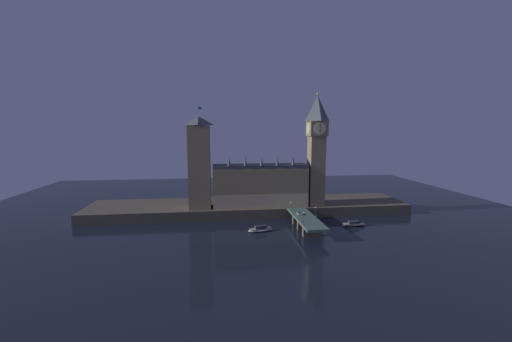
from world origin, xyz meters
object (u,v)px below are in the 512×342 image
pedestrian_mid_walk (316,217)px  street_lamp_mid (316,211)px  car_northbound_lead (299,214)px  pedestrian_near_rail (302,222)px  clock_tower (317,147)px  street_lamp_far (291,205)px  boat_downstream (354,224)px  boat_upstream (261,229)px  victoria_tower (199,163)px  street_lamp_near (304,217)px

pedestrian_mid_walk → street_lamp_mid: street_lamp_mid is taller
car_northbound_lead → pedestrian_near_rail: (-2.63, -16.62, 0.16)m
pedestrian_mid_walk → clock_tower: bearing=73.3°
pedestrian_mid_walk → street_lamp_mid: 3.84m
street_lamp_far → boat_downstream: size_ratio=0.40×
car_northbound_lead → boat_upstream: bearing=-165.3°
clock_tower → victoria_tower: size_ratio=1.15×
victoria_tower → street_lamp_mid: 80.07m
street_lamp_far → boat_downstream: street_lamp_far is taller
victoria_tower → car_northbound_lead: 71.77m
pedestrian_mid_walk → street_lamp_far: street_lamp_far is taller
car_northbound_lead → pedestrian_near_rail: pedestrian_near_rail is taller
pedestrian_near_rail → pedestrian_mid_walk: (10.53, 8.13, 0.06)m
pedestrian_near_rail → pedestrian_mid_walk: 13.31m
pedestrian_near_rail → street_lamp_far: street_lamp_far is taller
victoria_tower → pedestrian_near_rail: (57.21, -43.91, -28.55)m
street_lamp_near → boat_downstream: bearing=25.5°
car_northbound_lead → pedestrian_mid_walk: bearing=-47.0°
pedestrian_near_rail → clock_tower: bearing=63.7°
clock_tower → victoria_tower: (-77.91, 1.94, -9.90)m
clock_tower → pedestrian_near_rail: bearing=-116.3°
boat_upstream → pedestrian_mid_walk: bearing=-3.8°
car_northbound_lead → boat_downstream: (33.15, -3.63, -6.77)m
clock_tower → boat_downstream: size_ratio=5.16×
street_lamp_near → street_lamp_mid: bearing=52.4°
victoria_tower → clock_tower: bearing=-1.4°
clock_tower → boat_upstream: size_ratio=4.88×
pedestrian_mid_walk → boat_upstream: 32.85m
pedestrian_near_rail → street_lamp_far: 25.33m
clock_tower → victoria_tower: bearing=178.6°
pedestrian_near_rail → car_northbound_lead: bearing=81.0°
clock_tower → boat_upstream: (-42.20, -31.68, -45.35)m
clock_tower → car_northbound_lead: clock_tower is taller
street_lamp_mid → boat_downstream: bearing=5.8°
pedestrian_mid_walk → street_lamp_near: size_ratio=0.23×
street_lamp_mid → boat_downstream: 26.92m
car_northbound_lead → street_lamp_near: bearing=-98.3°
street_lamp_far → boat_upstream: 27.61m
clock_tower → pedestrian_mid_walk: 52.17m
victoria_tower → boat_downstream: 104.22m
boat_downstream → pedestrian_mid_walk: bearing=-169.1°
pedestrian_near_rail → street_lamp_mid: 15.44m
clock_tower → street_lamp_near: clock_tower is taller
street_lamp_far → car_northbound_lead: bearing=-70.5°
pedestrian_near_rail → boat_upstream: pedestrian_near_rail is taller
car_northbound_lead → victoria_tower: bearing=155.5°
pedestrian_near_rail → street_lamp_near: size_ratio=0.22×
street_lamp_far → boat_downstream: 39.42m
street_lamp_near → pedestrian_near_rail: bearing=84.7°
boat_upstream → victoria_tower: bearing=136.7°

